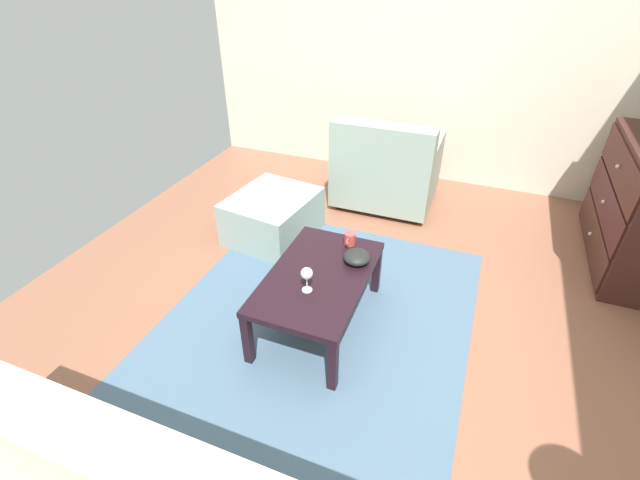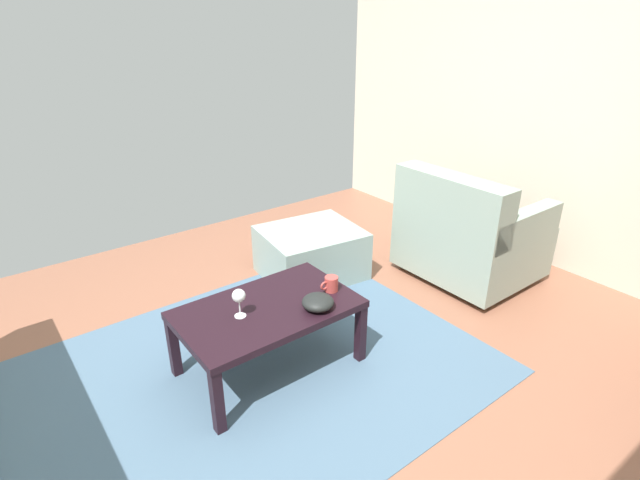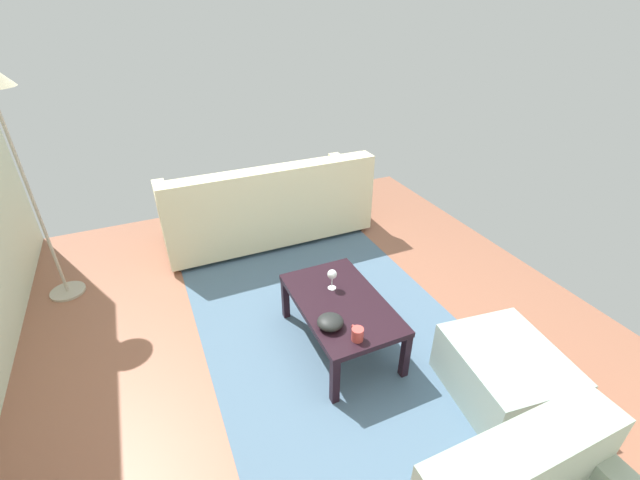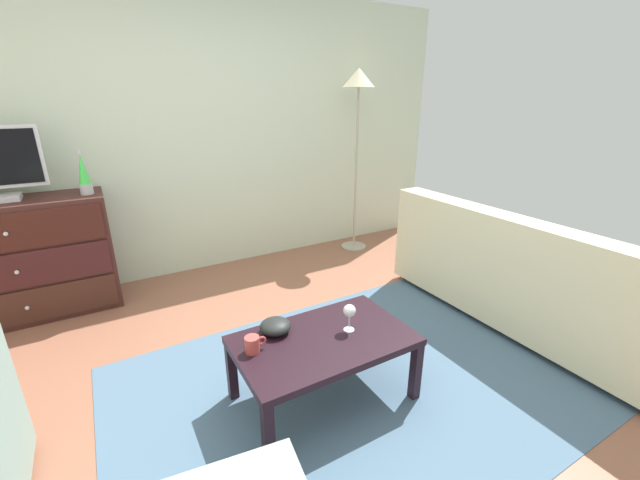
% 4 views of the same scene
% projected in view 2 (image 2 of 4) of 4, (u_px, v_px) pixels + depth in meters
% --- Properties ---
extents(ground_plane, '(5.38, 4.58, 0.05)m').
position_uv_depth(ground_plane, '(296.00, 384.00, 2.66)').
color(ground_plane, brown).
extents(wall_plain_left, '(0.12, 4.58, 2.54)m').
position_uv_depth(wall_plain_left, '(575.00, 98.00, 3.48)').
color(wall_plain_left, beige).
rests_on(wall_plain_left, ground_plane).
extents(area_rug, '(2.60, 1.90, 0.01)m').
position_uv_depth(area_rug, '(245.00, 376.00, 2.68)').
color(area_rug, '#466178').
rests_on(area_rug, ground_plane).
extents(coffee_table, '(0.94, 0.58, 0.39)m').
position_uv_depth(coffee_table, '(268.00, 314.00, 2.62)').
color(coffee_table, black).
rests_on(coffee_table, ground_plane).
extents(wine_glass, '(0.07, 0.07, 0.16)m').
position_uv_depth(wine_glass, '(239.00, 297.00, 2.47)').
color(wine_glass, silver).
rests_on(wine_glass, coffee_table).
extents(mug, '(0.11, 0.08, 0.08)m').
position_uv_depth(mug, '(331.00, 284.00, 2.73)').
color(mug, '#B5413C').
rests_on(mug, coffee_table).
extents(bowl_decorative, '(0.17, 0.17, 0.08)m').
position_uv_depth(bowl_decorative, '(318.00, 302.00, 2.57)').
color(bowl_decorative, black).
rests_on(bowl_decorative, coffee_table).
extents(armchair, '(0.80, 0.88, 0.83)m').
position_uv_depth(armchair, '(468.00, 234.00, 3.59)').
color(armchair, '#332319').
rests_on(armchair, ground_plane).
extents(ottoman, '(0.77, 0.69, 0.37)m').
position_uv_depth(ottoman, '(311.00, 253.00, 3.67)').
color(ottoman, '#899E96').
rests_on(ottoman, ground_plane).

